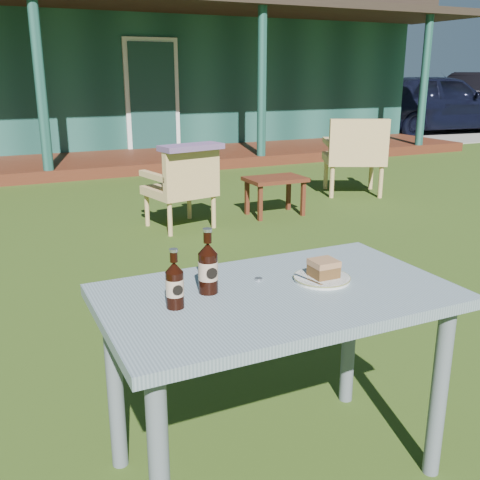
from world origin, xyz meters
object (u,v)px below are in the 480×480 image
plate (322,278)px  armchair_right (355,152)px  cake_slice (324,268)px  side_table (275,183)px  cola_bottle_far (175,284)px  car_near (436,103)px  cafe_table (277,318)px  cola_bottle_near (208,267)px  armchair_left (183,184)px

plate → armchair_right: bearing=52.1°
cake_slice → side_table: size_ratio=0.15×
cola_bottle_far → cake_slice: bearing=0.6°
cake_slice → side_table: cake_slice is taller
car_near → cola_bottle_far: (-9.80, -9.08, 0.08)m
car_near → cake_slice: car_near is taller
cafe_table → side_table: size_ratio=2.00×
plate → car_near: bearing=44.5°
cafe_table → side_table: (1.89, 3.45, -0.28)m
plate → armchair_right: armchair_right is taller
cola_bottle_near → cake_slice: bearing=-9.0°
plate → armchair_left: armchair_left is taller
cafe_table → side_table: cafe_table is taller
cola_bottle_near → car_near: bearing=43.0°
car_near → cake_slice: (-9.23, -9.07, 0.05)m
car_near → armchair_left: size_ratio=5.51×
side_table → cola_bottle_near: bearing=-122.1°
cafe_table → armchair_left: armchair_left is taller
cola_bottle_far → cola_bottle_near: bearing=27.0°
cafe_table → cola_bottle_near: size_ratio=5.33×
cafe_table → cola_bottle_far: 0.40m
car_near → cake_slice: size_ratio=45.94×
cafe_table → armchair_left: (0.85, 3.36, -0.19)m
car_near → cola_bottle_near: size_ratio=18.77×
plate → cola_bottle_near: cola_bottle_near is taller
plate → side_table: plate is taller
cola_bottle_far → side_table: 4.13m
plate → side_table: bearing=63.7°
cafe_table → cola_bottle_far: (-0.36, 0.01, 0.18)m
plate → side_table: size_ratio=0.34×
cafe_table → armchair_right: 5.10m
cola_bottle_far → armchair_right: (3.60, 3.92, -0.28)m
car_near → cola_bottle_near: 13.20m
armchair_left → armchair_right: bearing=13.6°
plate → armchair_right: size_ratio=0.22×
car_near → armchair_left: 10.33m
car_near → cola_bottle_far: size_ratio=21.66×
armchair_right → side_table: armchair_right is taller
cafe_table → cola_bottle_far: bearing=177.8°
armchair_right → side_table: 1.45m
armchair_left → armchair_right: 2.46m
plate → cola_bottle_near: bearing=170.8°
cola_bottle_near → armchair_right: size_ratio=0.24×
plate → armchair_right: 4.97m
cafe_table → armchair_left: bearing=75.7°
armchair_right → cola_bottle_near: bearing=-132.0°
armchair_left → cola_bottle_near: bearing=-108.2°
cafe_table → cola_bottle_near: cola_bottle_near is taller
plate → cafe_table: bearing=-174.1°
cake_slice → armchair_left: cake_slice is taller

